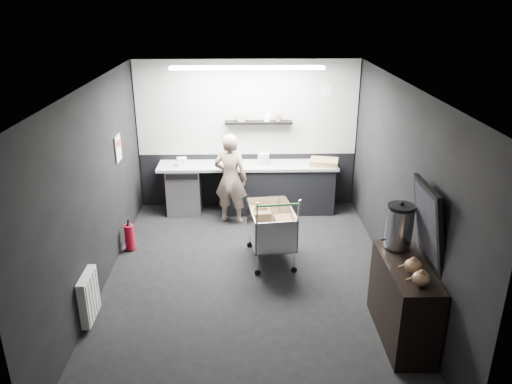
{
  "coord_description": "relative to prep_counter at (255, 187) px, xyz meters",
  "views": [
    {
      "loc": [
        -0.05,
        -6.05,
        3.73
      ],
      "look_at": [
        0.1,
        0.4,
        1.17
      ],
      "focal_mm": 35.0,
      "sensor_mm": 36.0,
      "label": 1
    }
  ],
  "objects": [
    {
      "name": "floor",
      "position": [
        -0.14,
        -2.42,
        -0.46
      ],
      "size": [
        5.5,
        5.5,
        0.0
      ],
      "primitive_type": "plane",
      "color": "black",
      "rests_on": "ground"
    },
    {
      "name": "ceiling",
      "position": [
        -0.14,
        -2.42,
        2.24
      ],
      "size": [
        5.5,
        5.5,
        0.0
      ],
      "primitive_type": "plane",
      "rotation": [
        3.14,
        0.0,
        0.0
      ],
      "color": "silver",
      "rests_on": "wall_back"
    },
    {
      "name": "wall_back",
      "position": [
        -0.14,
        0.33,
        0.89
      ],
      "size": [
        5.5,
        0.0,
        5.5
      ],
      "primitive_type": "plane",
      "rotation": [
        1.57,
        0.0,
        0.0
      ],
      "color": "black",
      "rests_on": "floor"
    },
    {
      "name": "wall_front",
      "position": [
        -0.14,
        -5.17,
        0.89
      ],
      "size": [
        5.5,
        0.0,
        5.5
      ],
      "primitive_type": "plane",
      "rotation": [
        -1.57,
        0.0,
        0.0
      ],
      "color": "black",
      "rests_on": "floor"
    },
    {
      "name": "wall_left",
      "position": [
        -2.14,
        -2.42,
        0.89
      ],
      "size": [
        0.0,
        5.5,
        5.5
      ],
      "primitive_type": "plane",
      "rotation": [
        1.57,
        0.0,
        1.57
      ],
      "color": "black",
      "rests_on": "floor"
    },
    {
      "name": "wall_right",
      "position": [
        1.86,
        -2.42,
        0.89
      ],
      "size": [
        0.0,
        5.5,
        5.5
      ],
      "primitive_type": "plane",
      "rotation": [
        1.57,
        0.0,
        -1.57
      ],
      "color": "black",
      "rests_on": "floor"
    },
    {
      "name": "kitchen_wall_panel",
      "position": [
        -0.14,
        0.31,
        1.39
      ],
      "size": [
        3.95,
        0.02,
        1.7
      ],
      "primitive_type": "cube",
      "color": "#B9B9B5",
      "rests_on": "wall_back"
    },
    {
      "name": "dado_panel",
      "position": [
        -0.14,
        0.31,
        0.04
      ],
      "size": [
        3.95,
        0.02,
        1.0
      ],
      "primitive_type": "cube",
      "color": "black",
      "rests_on": "wall_back"
    },
    {
      "name": "floating_shelf",
      "position": [
        0.06,
        0.2,
        1.16
      ],
      "size": [
        1.2,
        0.22,
        0.04
      ],
      "primitive_type": "cube",
      "color": "black",
      "rests_on": "wall_back"
    },
    {
      "name": "wall_clock",
      "position": [
        1.26,
        0.3,
        1.69
      ],
      "size": [
        0.2,
        0.03,
        0.2
      ],
      "primitive_type": "cylinder",
      "rotation": [
        1.57,
        0.0,
        0.0
      ],
      "color": "white",
      "rests_on": "wall_back"
    },
    {
      "name": "poster",
      "position": [
        -2.12,
        -1.12,
        1.09
      ],
      "size": [
        0.02,
        0.3,
        0.4
      ],
      "primitive_type": "cube",
      "color": "white",
      "rests_on": "wall_left"
    },
    {
      "name": "poster_red_band",
      "position": [
        -2.11,
        -1.12,
        1.16
      ],
      "size": [
        0.02,
        0.22,
        0.1
      ],
      "primitive_type": "cube",
      "color": "red",
      "rests_on": "poster"
    },
    {
      "name": "radiator",
      "position": [
        -2.08,
        -3.32,
        -0.11
      ],
      "size": [
        0.1,
        0.5,
        0.6
      ],
      "primitive_type": "cube",
      "color": "white",
      "rests_on": "wall_left"
    },
    {
      "name": "ceiling_strip",
      "position": [
        -0.14,
        -0.57,
        2.21
      ],
      "size": [
        2.4,
        0.2,
        0.04
      ],
      "primitive_type": "cube",
      "color": "white",
      "rests_on": "ceiling"
    },
    {
      "name": "prep_counter",
      "position": [
        0.0,
        0.0,
        0.0
      ],
      "size": [
        3.2,
        0.61,
        0.9
      ],
      "color": "black",
      "rests_on": "floor"
    },
    {
      "name": "person",
      "position": [
        -0.43,
        -0.45,
        0.34
      ],
      "size": [
        0.66,
        0.52,
        1.59
      ],
      "primitive_type": "imported",
      "rotation": [
        0.0,
        0.0,
        2.87
      ],
      "color": "beige",
      "rests_on": "floor"
    },
    {
      "name": "shopping_cart",
      "position": [
        0.19,
        -1.83,
        0.08
      ],
      "size": [
        0.72,
        1.08,
        1.12
      ],
      "color": "silver",
      "rests_on": "floor"
    },
    {
      "name": "sideboard",
      "position": [
        1.62,
        -3.65,
        0.14
      ],
      "size": [
        0.54,
        1.25,
        1.88
      ],
      "color": "black",
      "rests_on": "floor"
    },
    {
      "name": "fire_extinguisher",
      "position": [
        -1.99,
        -1.49,
        -0.22
      ],
      "size": [
        0.15,
        0.15,
        0.49
      ],
      "color": "red",
      "rests_on": "floor"
    },
    {
      "name": "cardboard_box",
      "position": [
        1.23,
        -0.05,
        0.49
      ],
      "size": [
        0.56,
        0.48,
        0.1
      ],
      "primitive_type": "cube",
      "rotation": [
        0.0,
        0.0,
        -0.23
      ],
      "color": "#A68458",
      "rests_on": "prep_counter"
    },
    {
      "name": "pink_tub",
      "position": [
        0.15,
        0.0,
        0.55
      ],
      "size": [
        0.21,
        0.21,
        0.21
      ],
      "primitive_type": "cylinder",
      "color": "silver",
      "rests_on": "prep_counter"
    },
    {
      "name": "white_container",
      "position": [
        -1.3,
        -0.05,
        0.52
      ],
      "size": [
        0.19,
        0.16,
        0.15
      ],
      "primitive_type": "cube",
      "rotation": [
        0.0,
        0.0,
        0.24
      ],
      "color": "white",
      "rests_on": "prep_counter"
    }
  ]
}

